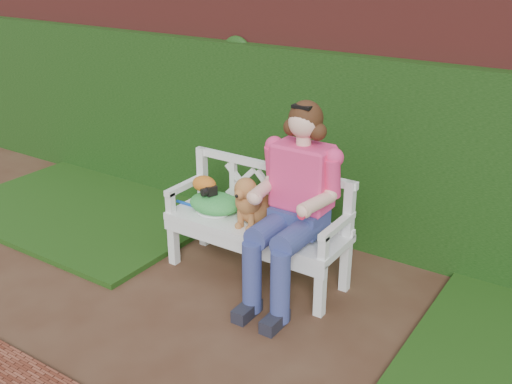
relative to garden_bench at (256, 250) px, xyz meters
The scene contains 11 objects.
ground 0.81m from the garden_bench, 69.32° to the right, with size 60.00×60.00×0.00m, color #3D2216.
brick_wall 1.48m from the garden_bench, 76.89° to the left, with size 10.00×0.30×2.20m, color maroon.
ivy_hedge 1.17m from the garden_bench, 74.01° to the left, with size 10.00×0.18×1.70m, color #274E1A.
grass_left 2.14m from the garden_bench, behind, with size 2.60×2.00×0.05m, color #163510.
garden_bench is the anchor object (origin of this frame).
seated_woman 0.66m from the garden_bench, ahead, with size 0.66×0.88×1.56m, color #F42E51, non-canonical shape.
dog 0.45m from the garden_bench, 147.26° to the right, with size 0.28×0.38×0.42m, color #8E5E1D, non-canonical shape.
tennis_racket 0.50m from the garden_bench, behind, with size 0.56×0.23×0.03m, color silver, non-canonical shape.
green_bag 0.52m from the garden_bench, behind, with size 0.45×0.35×0.15m, color #258A27, non-canonical shape.
camera_item 0.62m from the garden_bench, behind, with size 0.12×0.09×0.08m, color black.
baseball_glove 0.69m from the garden_bench, behind, with size 0.22×0.16×0.14m, color #C1641B.
Camera 1 is at (2.10, -2.85, 2.56)m, focal length 42.00 mm.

